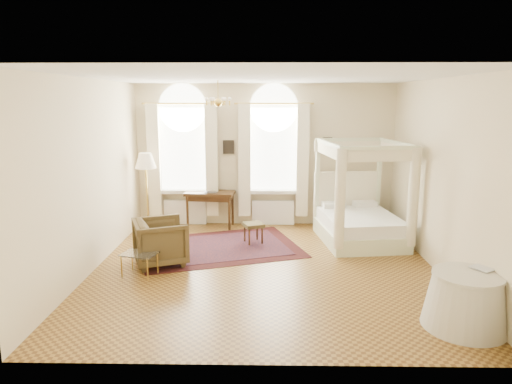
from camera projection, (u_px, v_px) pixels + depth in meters
ground at (265, 268)px, 8.09m from camera, size 6.00×6.00×0.00m
room_walls at (265, 158)px, 7.69m from camera, size 6.00×6.00×6.00m
window_left at (184, 163)px, 10.64m from camera, size 1.62×0.27×3.29m
window_right at (273, 163)px, 10.60m from camera, size 1.62×0.27×3.29m
chandelier at (218, 101)px, 8.70m from camera, size 0.51×0.45×0.50m
wall_pictures at (269, 145)px, 10.62m from camera, size 2.54×0.03×0.39m
canopy_bed at (360, 220)px, 9.52m from camera, size 1.82×2.13×2.11m
nightstand at (359, 213)px, 10.63m from camera, size 0.47×0.42×0.67m
nightstand_lamp at (364, 187)px, 10.49m from camera, size 0.30×0.30×0.43m
writing_desk at (210, 197)px, 10.61m from camera, size 1.17×0.69×0.84m
laptop at (211, 192)px, 10.46m from camera, size 0.42×0.36×0.03m
stool at (253, 226)px, 9.44m from camera, size 0.49×0.49×0.43m
armchair at (161, 242)px, 8.25m from camera, size 1.17×1.16×0.83m
coffee_table at (139, 256)px, 7.70m from camera, size 0.66×0.55×0.39m
floor_lamp at (146, 165)px, 10.02m from camera, size 0.46×0.46×1.79m
oriental_rug at (220, 247)px, 9.23m from camera, size 3.63×3.07×0.01m
side_table at (465, 301)px, 5.95m from camera, size 1.08×1.08×0.74m
book at (477, 270)px, 5.97m from camera, size 0.31×0.33×0.03m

